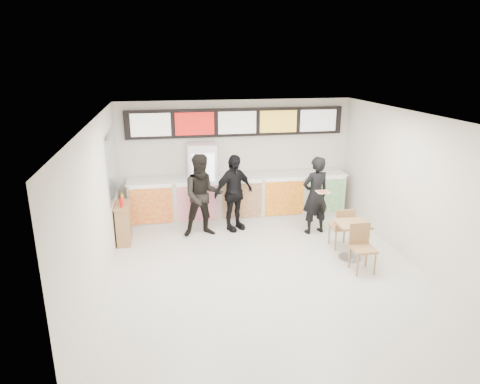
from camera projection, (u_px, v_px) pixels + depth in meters
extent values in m
plane|color=beige|center=(268.00, 274.00, 8.24)|extent=(7.00, 7.00, 0.00)
plane|color=white|center=(271.00, 118.00, 7.34)|extent=(7.00, 7.00, 0.00)
plane|color=silver|center=(236.00, 159.00, 11.07)|extent=(6.00, 0.00, 6.00)
plane|color=silver|center=(99.00, 211.00, 7.27)|extent=(0.00, 7.00, 7.00)
plane|color=silver|center=(419.00, 192.00, 8.31)|extent=(0.00, 7.00, 7.00)
cube|color=silver|center=(239.00, 198.00, 10.98)|extent=(5.50, 0.70, 1.10)
cube|color=silver|center=(239.00, 177.00, 10.81)|extent=(5.56, 0.76, 0.04)
cube|color=red|center=(152.00, 206.00, 10.23)|extent=(0.99, 0.02, 0.90)
cube|color=#DF31A1|center=(198.00, 203.00, 10.42)|extent=(0.99, 0.02, 0.90)
cube|color=brown|center=(242.00, 201.00, 10.61)|extent=(0.99, 0.02, 0.90)
cube|color=yellow|center=(285.00, 198.00, 10.80)|extent=(0.99, 0.02, 0.90)
cube|color=green|center=(326.00, 196.00, 10.99)|extent=(0.99, 0.02, 0.90)
cube|color=black|center=(237.00, 122.00, 10.71)|extent=(5.50, 0.12, 0.70)
cube|color=white|center=(151.00, 125.00, 10.28)|extent=(0.95, 0.02, 0.55)
cube|color=red|center=(195.00, 124.00, 10.46)|extent=(0.95, 0.02, 0.55)
cube|color=silver|center=(237.00, 123.00, 10.65)|extent=(0.95, 0.02, 0.55)
cube|color=yellow|center=(278.00, 122.00, 10.83)|extent=(0.95, 0.02, 0.55)
cube|color=silver|center=(318.00, 120.00, 11.02)|extent=(0.95, 0.02, 0.55)
cube|color=white|center=(202.00, 183.00, 10.70)|extent=(0.70, 0.65, 2.00)
cube|color=white|center=(204.00, 185.00, 10.37)|extent=(0.54, 0.02, 1.50)
cylinder|color=green|center=(196.00, 208.00, 10.55)|extent=(0.07, 0.07, 0.22)
cylinder|color=orange|center=(201.00, 208.00, 10.57)|extent=(0.07, 0.07, 0.22)
cylinder|color=red|center=(207.00, 207.00, 10.60)|extent=(0.07, 0.07, 0.22)
cylinder|color=blue|center=(212.00, 207.00, 10.62)|extent=(0.07, 0.07, 0.22)
cylinder|color=orange|center=(195.00, 193.00, 10.44)|extent=(0.07, 0.07, 0.22)
cylinder|color=red|center=(201.00, 193.00, 10.46)|extent=(0.07, 0.07, 0.22)
cylinder|color=blue|center=(207.00, 193.00, 10.48)|extent=(0.07, 0.07, 0.22)
cylinder|color=green|center=(212.00, 192.00, 10.51)|extent=(0.07, 0.07, 0.22)
cylinder|color=red|center=(195.00, 178.00, 10.32)|extent=(0.07, 0.07, 0.22)
cylinder|color=blue|center=(200.00, 178.00, 10.35)|extent=(0.07, 0.07, 0.22)
cylinder|color=green|center=(206.00, 178.00, 10.37)|extent=(0.07, 0.07, 0.22)
cylinder|color=orange|center=(212.00, 178.00, 10.39)|extent=(0.07, 0.07, 0.22)
cylinder|color=blue|center=(194.00, 163.00, 10.21)|extent=(0.07, 0.07, 0.22)
cylinder|color=green|center=(200.00, 163.00, 10.23)|extent=(0.07, 0.07, 0.22)
cylinder|color=orange|center=(206.00, 163.00, 10.26)|extent=(0.07, 0.07, 0.22)
cylinder|color=red|center=(212.00, 162.00, 10.28)|extent=(0.07, 0.07, 0.22)
cube|color=#B2B7BF|center=(112.00, 163.00, 9.49)|extent=(0.01, 2.00, 1.50)
imported|color=black|center=(315.00, 195.00, 9.97)|extent=(0.76, 0.58, 1.85)
imported|color=black|center=(203.00, 196.00, 9.81)|extent=(0.98, 0.78, 1.94)
imported|color=black|center=(234.00, 193.00, 10.16)|extent=(1.17, 0.90, 1.85)
cube|color=beige|center=(323.00, 192.00, 9.48)|extent=(0.28, 0.28, 0.01)
cone|color=#CC7233|center=(323.00, 191.00, 9.47)|extent=(0.36, 0.36, 0.02)
cube|color=#A3734A|center=(352.00, 224.00, 8.69)|extent=(0.65, 0.65, 0.04)
cylinder|color=gray|center=(351.00, 241.00, 8.80)|extent=(0.08, 0.08, 0.76)
cylinder|color=gray|center=(350.00, 257.00, 8.91)|extent=(0.46, 0.46, 0.03)
cube|color=#A3734A|center=(363.00, 249.00, 8.23)|extent=(0.45, 0.45, 0.04)
cube|color=#A3734A|center=(360.00, 233.00, 8.35)|extent=(0.42, 0.04, 0.44)
cube|color=#A3734A|center=(341.00, 227.00, 9.32)|extent=(0.45, 0.45, 0.04)
cube|color=#A3734A|center=(345.00, 220.00, 9.06)|extent=(0.42, 0.04, 0.44)
cube|color=#A3734A|center=(124.00, 224.00, 9.60)|extent=(0.28, 0.76, 0.85)
cube|color=#A3734A|center=(122.00, 205.00, 9.47)|extent=(0.32, 0.80, 0.04)
cylinder|color=red|center=(121.00, 204.00, 9.24)|extent=(0.06, 0.06, 0.17)
cylinder|color=red|center=(122.00, 201.00, 9.39)|extent=(0.06, 0.06, 0.17)
cylinder|color=yellow|center=(122.00, 199.00, 9.54)|extent=(0.06, 0.06, 0.17)
cylinder|color=brown|center=(123.00, 197.00, 9.69)|extent=(0.06, 0.06, 0.17)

